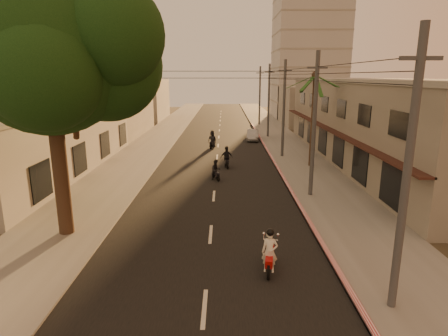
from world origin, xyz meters
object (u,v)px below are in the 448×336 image
at_px(scooter_red, 270,253).
at_px(scooter_mid_b, 227,158).
at_px(scooter_far_a, 212,140).
at_px(parked_car, 253,135).
at_px(scooter_mid_a, 216,170).
at_px(broadleaf_tree, 58,53).
at_px(palm_tree, 315,81).

distance_m(scooter_red, scooter_mid_b, 17.43).
distance_m(scooter_far_a, parked_car, 6.89).
bearing_deg(scooter_mid_a, scooter_mid_b, 58.20).
relative_size(scooter_mid_a, parked_car, 0.39).
height_order(broadleaf_tree, scooter_mid_b, broadleaf_tree).
distance_m(scooter_red, scooter_mid_a, 13.68).
bearing_deg(parked_car, scooter_red, -87.31).
bearing_deg(scooter_red, scooter_mid_b, 105.27).
bearing_deg(broadleaf_tree, scooter_red, -22.23).
distance_m(palm_tree, scooter_far_a, 13.70).
relative_size(scooter_red, scooter_mid_b, 0.99).
xyz_separation_m(broadleaf_tree, scooter_mid_b, (7.48, 13.66, -7.65)).
relative_size(scooter_red, scooter_mid_a, 1.18).
xyz_separation_m(scooter_red, scooter_far_a, (-3.04, 26.17, 0.07)).
relative_size(palm_tree, parked_car, 2.05).
distance_m(scooter_mid_a, scooter_far_a, 12.72).
relative_size(broadleaf_tree, parked_car, 3.02).
bearing_deg(scooter_mid_b, scooter_mid_a, -107.81).
height_order(broadleaf_tree, scooter_red, broadleaf_tree).
relative_size(scooter_mid_b, scooter_far_a, 0.96).
bearing_deg(scooter_red, palm_tree, 82.51).
bearing_deg(broadleaf_tree, scooter_mid_b, 61.30).
xyz_separation_m(scooter_mid_a, scooter_far_a, (-0.66, 12.70, 0.15)).
height_order(broadleaf_tree, palm_tree, broadleaf_tree).
height_order(scooter_red, parked_car, scooter_red).
relative_size(scooter_mid_a, scooter_far_a, 0.81).
bearing_deg(scooter_far_a, palm_tree, -32.35).
relative_size(scooter_mid_a, scooter_mid_b, 0.84).
distance_m(scooter_red, scooter_far_a, 26.35).
bearing_deg(scooter_far_a, scooter_mid_b, -67.86).
bearing_deg(parked_car, scooter_mid_a, -97.17).
bearing_deg(palm_tree, scooter_mid_a, -152.80).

